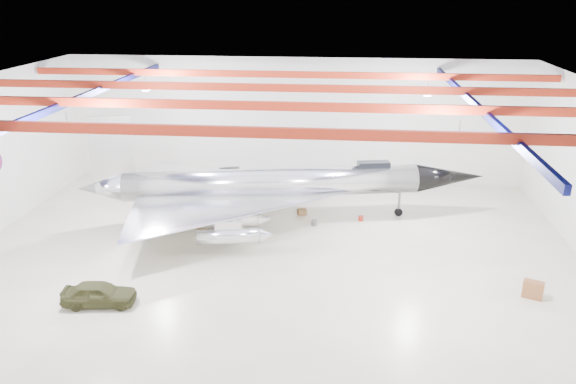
# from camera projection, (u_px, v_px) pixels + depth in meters

# --- Properties ---
(floor) EXTENTS (40.00, 40.00, 0.00)m
(floor) POSITION_uv_depth(u_px,v_px,m) (273.00, 252.00, 37.31)
(floor) COLOR #C2B89A
(floor) RESTS_ON ground
(wall_back) EXTENTS (40.00, 0.00, 40.00)m
(wall_back) POSITION_uv_depth(u_px,v_px,m) (295.00, 121.00, 49.44)
(wall_back) COLOR silver
(wall_back) RESTS_ON floor
(ceiling) EXTENTS (40.00, 40.00, 0.00)m
(ceiling) POSITION_uv_depth(u_px,v_px,m) (272.00, 86.00, 33.54)
(ceiling) COLOR #0A0F38
(ceiling) RESTS_ON wall_back
(ceiling_structure) EXTENTS (39.50, 29.50, 1.08)m
(ceiling_structure) POSITION_uv_depth(u_px,v_px,m) (272.00, 97.00, 33.77)
(ceiling_structure) COLOR maroon
(ceiling_structure) RESTS_ON ceiling
(jet_aircraft) EXTENTS (30.00, 20.28, 8.24)m
(jet_aircraft) POSITION_uv_depth(u_px,v_px,m) (272.00, 187.00, 41.42)
(jet_aircraft) COLOR silver
(jet_aircraft) RESTS_ON floor
(jeep) EXTENTS (4.18, 2.10, 1.37)m
(jeep) POSITION_uv_depth(u_px,v_px,m) (99.00, 294.00, 30.89)
(jeep) COLOR #36381C
(jeep) RESTS_ON floor
(desk) EXTENTS (1.23, 0.94, 1.01)m
(desk) POSITION_uv_depth(u_px,v_px,m) (533.00, 290.00, 31.65)
(desk) COLOR brown
(desk) RESTS_ON floor
(crate_ply) EXTENTS (0.65, 0.54, 0.41)m
(crate_ply) POSITION_uv_depth(u_px,v_px,m) (201.00, 227.00, 40.68)
(crate_ply) COLOR olive
(crate_ply) RESTS_ON floor
(toolbox_red) EXTENTS (0.55, 0.48, 0.33)m
(toolbox_red) POSITION_uv_depth(u_px,v_px,m) (239.00, 197.00, 46.64)
(toolbox_red) COLOR #A82010
(toolbox_red) RESTS_ON floor
(engine_drum) EXTENTS (0.52, 0.52, 0.40)m
(engine_drum) POSITION_uv_depth(u_px,v_px,m) (314.00, 223.00, 41.42)
(engine_drum) COLOR #59595B
(engine_drum) RESTS_ON floor
(parts_bin) EXTENTS (0.81, 0.74, 0.46)m
(parts_bin) POSITION_uv_depth(u_px,v_px,m) (302.00, 212.00, 43.36)
(parts_bin) COLOR olive
(parts_bin) RESTS_ON floor
(crate_small) EXTENTS (0.36, 0.30, 0.24)m
(crate_small) POSITION_uv_depth(u_px,v_px,m) (201.00, 208.00, 44.35)
(crate_small) COLOR #59595B
(crate_small) RESTS_ON floor
(tool_chest) EXTENTS (0.46, 0.46, 0.35)m
(tool_chest) POSITION_uv_depth(u_px,v_px,m) (361.00, 218.00, 42.31)
(tool_chest) COLOR #A82010
(tool_chest) RESTS_ON floor
(oil_barrel) EXTENTS (0.64, 0.55, 0.39)m
(oil_barrel) POSITION_uv_depth(u_px,v_px,m) (257.00, 218.00, 42.27)
(oil_barrel) COLOR olive
(oil_barrel) RESTS_ON floor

